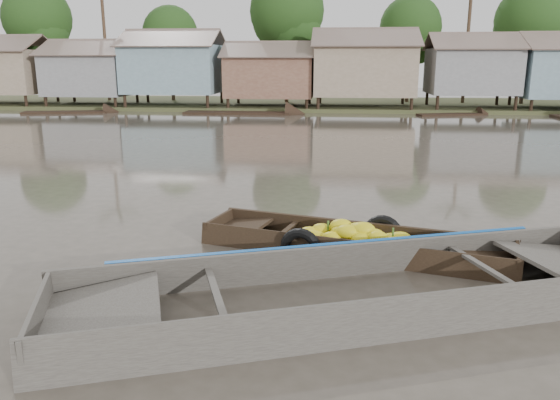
{
  "coord_description": "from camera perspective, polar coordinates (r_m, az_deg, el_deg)",
  "views": [
    {
      "loc": [
        0.61,
        -8.38,
        3.39
      ],
      "look_at": [
        -0.38,
        1.57,
        0.8
      ],
      "focal_mm": 35.0,
      "sensor_mm": 36.0,
      "label": 1
    }
  ],
  "objects": [
    {
      "name": "ground",
      "position": [
        9.06,
        1.41,
        -7.46
      ],
      "size": [
        120.0,
        120.0,
        0.0
      ],
      "primitive_type": "plane",
      "color": "#474136",
      "rests_on": "ground"
    },
    {
      "name": "riverbank",
      "position": [
        40.32,
        9.38,
        13.9
      ],
      "size": [
        120.0,
        12.47,
        10.22
      ],
      "color": "#384723",
      "rests_on": "ground"
    },
    {
      "name": "banana_boat",
      "position": [
        10.03,
        7.45,
        -4.47
      ],
      "size": [
        5.74,
        2.78,
        0.8
      ],
      "rotation": [
        0.0,
        0.0,
        -0.27
      ],
      "color": "black",
      "rests_on": "ground"
    },
    {
      "name": "viewer_boat",
      "position": [
        7.97,
        8.38,
        -10.17
      ],
      "size": [
        8.87,
        5.02,
        0.69
      ],
      "rotation": [
        0.0,
        0.0,
        0.34
      ],
      "color": "#3D3833",
      "rests_on": "ground"
    },
    {
      "name": "distant_boats",
      "position": [
        35.23,
        26.02,
        7.91
      ],
      "size": [
        46.46,
        15.71,
        1.38
      ],
      "color": "black",
      "rests_on": "ground"
    }
  ]
}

